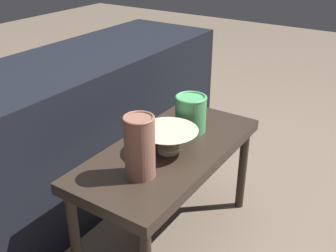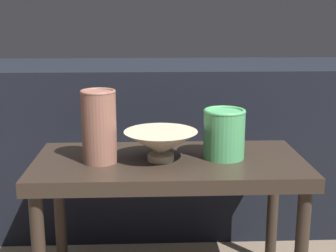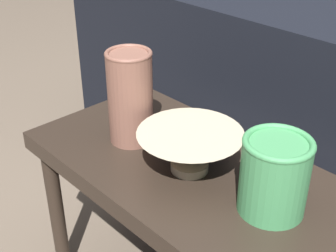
% 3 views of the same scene
% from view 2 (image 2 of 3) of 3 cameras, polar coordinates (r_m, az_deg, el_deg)
% --- Properties ---
extents(table, '(0.76, 0.36, 0.42)m').
position_cam_2_polar(table, '(1.34, 0.16, -6.11)').
color(table, '#2D231C').
rests_on(table, ground_plane).
extents(couch_backdrop, '(1.75, 0.50, 0.62)m').
position_cam_2_polar(couch_backdrop, '(1.87, -0.59, -1.98)').
color(couch_backdrop, black).
rests_on(couch_backdrop, ground_plane).
extents(bowl, '(0.20, 0.20, 0.08)m').
position_cam_2_polar(bowl, '(1.30, -0.88, -2.12)').
color(bowl, '#C1B293').
rests_on(bowl, table).
extents(vase_textured_left, '(0.10, 0.10, 0.20)m').
position_cam_2_polar(vase_textured_left, '(1.28, -8.40, 0.04)').
color(vase_textured_left, brown).
rests_on(vase_textured_left, table).
extents(vase_colorful_right, '(0.12, 0.12, 0.14)m').
position_cam_2_polar(vase_colorful_right, '(1.32, 6.85, -0.82)').
color(vase_colorful_right, '#47995B').
rests_on(vase_colorful_right, table).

